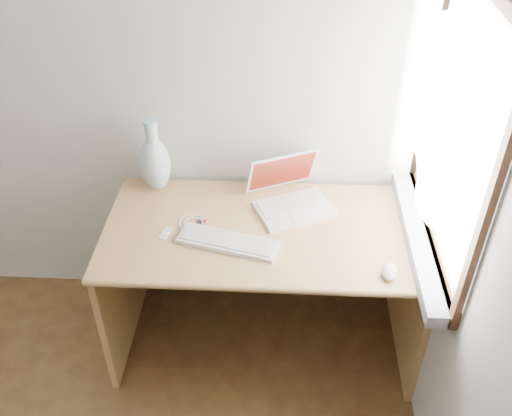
# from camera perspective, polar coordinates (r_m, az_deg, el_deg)

# --- Properties ---
(back_wall) EXTENTS (3.50, 0.04, 2.60)m
(back_wall) POSITION_cam_1_polar(r_m,az_deg,el_deg) (2.80, -20.77, 12.51)
(back_wall) COLOR silver
(back_wall) RESTS_ON floor
(window) EXTENTS (0.11, 0.99, 1.10)m
(window) POSITION_cam_1_polar(r_m,az_deg,el_deg) (2.27, 18.58, 6.52)
(window) COLOR white
(window) RESTS_ON right_wall
(desk) EXTENTS (1.44, 0.72, 0.76)m
(desk) POSITION_cam_1_polar(r_m,az_deg,el_deg) (2.75, 0.91, -4.43)
(desk) COLOR tan
(desk) RESTS_ON floor
(laptop) EXTENTS (0.41, 0.40, 0.23)m
(laptop) POSITION_cam_1_polar(r_m,az_deg,el_deg) (2.65, 3.92, 1.23)
(laptop) COLOR white
(laptop) RESTS_ON desk
(external_keyboard) EXTENTS (0.45, 0.23, 0.02)m
(external_keyboard) POSITION_cam_1_polar(r_m,az_deg,el_deg) (2.46, -2.84, -3.39)
(external_keyboard) COLOR white
(external_keyboard) RESTS_ON desk
(mouse) EXTENTS (0.09, 0.12, 0.04)m
(mouse) POSITION_cam_1_polar(r_m,az_deg,el_deg) (2.37, 13.21, -6.20)
(mouse) COLOR white
(mouse) RESTS_ON desk
(ipod) EXTENTS (0.05, 0.09, 0.01)m
(ipod) POSITION_cam_1_polar(r_m,az_deg,el_deg) (2.56, -5.68, -1.78)
(ipod) COLOR red
(ipod) RESTS_ON desk
(cable_coil) EXTENTS (0.15, 0.15, 0.01)m
(cable_coil) POSITION_cam_1_polar(r_m,az_deg,el_deg) (2.58, -6.45, -1.47)
(cable_coil) COLOR white
(cable_coil) RESTS_ON desk
(remote) EXTENTS (0.05, 0.09, 0.01)m
(remote) POSITION_cam_1_polar(r_m,az_deg,el_deg) (2.54, -9.04, -2.51)
(remote) COLOR white
(remote) RESTS_ON desk
(vase) EXTENTS (0.15, 0.15, 0.37)m
(vase) POSITION_cam_1_polar(r_m,az_deg,el_deg) (2.74, -10.07, 4.55)
(vase) COLOR silver
(vase) RESTS_ON desk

